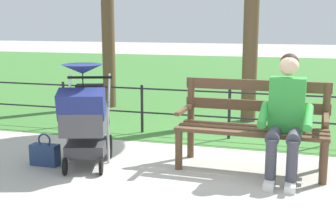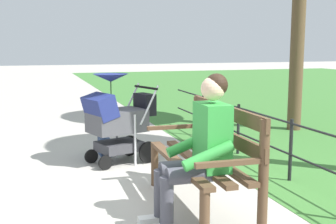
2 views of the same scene
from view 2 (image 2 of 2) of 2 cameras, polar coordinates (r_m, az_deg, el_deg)
The scene contains 6 objects.
ground_plane at distance 4.56m, azimuth 1.56°, elevation -10.49°, with size 60.00×60.00×0.00m, color #ADA89E.
park_bench at distance 4.05m, azimuth 5.25°, elevation -5.24°, with size 1.61×0.64×0.96m.
person_on_bench at distance 3.61m, azimuth 4.19°, elevation -4.47°, with size 0.54×0.74×1.28m.
stroller at distance 5.55m, azimuth -6.74°, elevation -0.72°, with size 0.74×0.99×1.15m.
handbag at distance 6.08m, azimuth -8.32°, elevation -4.39°, with size 0.32×0.14×0.37m.
park_fence at distance 4.79m, azimuth 17.61°, elevation -4.72°, with size 7.66×0.04×0.70m.
Camera 2 is at (-4.06, 1.43, 1.50)m, focal length 46.56 mm.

